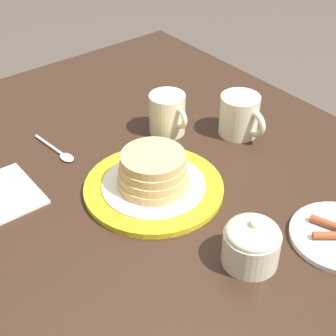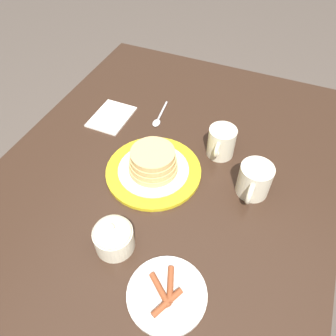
{
  "view_description": "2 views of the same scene",
  "coord_description": "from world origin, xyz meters",
  "px_view_note": "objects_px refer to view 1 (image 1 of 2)",
  "views": [
    {
      "loc": [
        0.64,
        -0.49,
        1.41
      ],
      "look_at": [
        0.01,
        0.01,
        0.8
      ],
      "focal_mm": 55.0,
      "sensor_mm": 36.0,
      "label": 1
    },
    {
      "loc": [
        0.57,
        0.25,
        1.48
      ],
      "look_at": [
        0.01,
        0.01,
        0.8
      ],
      "focal_mm": 35.0,
      "sensor_mm": 36.0,
      "label": 2
    }
  ],
  "objects_px": {
    "napkin": "(5,194)",
    "spoon": "(60,152)",
    "coffee_mug": "(240,115)",
    "pancake_plate": "(153,178)",
    "creamer_pitcher": "(167,113)",
    "sugar_bowl": "(252,243)"
  },
  "relations": [
    {
      "from": "spoon",
      "to": "coffee_mug",
      "type": "bearing_deg",
      "value": 63.14
    },
    {
      "from": "coffee_mug",
      "to": "spoon",
      "type": "height_order",
      "value": "coffee_mug"
    },
    {
      "from": "coffee_mug",
      "to": "sugar_bowl",
      "type": "height_order",
      "value": "coffee_mug"
    },
    {
      "from": "pancake_plate",
      "to": "sugar_bowl",
      "type": "distance_m",
      "value": 0.25
    },
    {
      "from": "creamer_pitcher",
      "to": "sugar_bowl",
      "type": "relative_size",
      "value": 1.31
    },
    {
      "from": "napkin",
      "to": "creamer_pitcher",
      "type": "bearing_deg",
      "value": 87.33
    },
    {
      "from": "pancake_plate",
      "to": "creamer_pitcher",
      "type": "distance_m",
      "value": 0.21
    },
    {
      "from": "napkin",
      "to": "spoon",
      "type": "height_order",
      "value": "spoon"
    },
    {
      "from": "napkin",
      "to": "spoon",
      "type": "distance_m",
      "value": 0.16
    },
    {
      "from": "sugar_bowl",
      "to": "napkin",
      "type": "relative_size",
      "value": 0.61
    },
    {
      "from": "coffee_mug",
      "to": "creamer_pitcher",
      "type": "relative_size",
      "value": 0.98
    },
    {
      "from": "pancake_plate",
      "to": "sugar_bowl",
      "type": "relative_size",
      "value": 2.89
    },
    {
      "from": "creamer_pitcher",
      "to": "napkin",
      "type": "height_order",
      "value": "creamer_pitcher"
    },
    {
      "from": "creamer_pitcher",
      "to": "spoon",
      "type": "xyz_separation_m",
      "value": [
        -0.07,
        -0.24,
        -0.05
      ]
    },
    {
      "from": "coffee_mug",
      "to": "creamer_pitcher",
      "type": "height_order",
      "value": "creamer_pitcher"
    },
    {
      "from": "pancake_plate",
      "to": "spoon",
      "type": "height_order",
      "value": "pancake_plate"
    },
    {
      "from": "sugar_bowl",
      "to": "spoon",
      "type": "relative_size",
      "value": 0.69
    },
    {
      "from": "napkin",
      "to": "spoon",
      "type": "bearing_deg",
      "value": 110.39
    },
    {
      "from": "pancake_plate",
      "to": "coffee_mug",
      "type": "distance_m",
      "value": 0.28
    },
    {
      "from": "napkin",
      "to": "coffee_mug",
      "type": "bearing_deg",
      "value": 76.13
    },
    {
      "from": "coffee_mug",
      "to": "sugar_bowl",
      "type": "distance_m",
      "value": 0.39
    },
    {
      "from": "coffee_mug",
      "to": "napkin",
      "type": "bearing_deg",
      "value": -103.87
    }
  ]
}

